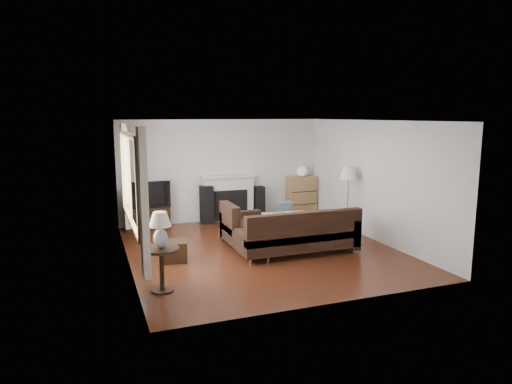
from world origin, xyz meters
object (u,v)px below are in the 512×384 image
object	(u,v)px
tv_stand	(147,218)
side_table	(162,270)
bookshelf	(301,196)
floor_lamp	(348,200)
coffee_table	(282,225)
sectional_sofa	(297,232)

from	to	relation	value
tv_stand	side_table	xyz separation A→B (m)	(-0.27, -3.97, 0.08)
bookshelf	floor_lamp	xyz separation A→B (m)	(0.13, -2.04, 0.24)
floor_lamp	side_table	bearing A→B (deg)	-155.75
coffee_table	floor_lamp	xyz separation A→B (m)	(1.44, -0.32, 0.51)
coffee_table	floor_lamp	distance (m)	1.56
coffee_table	floor_lamp	size ratio (longest dim) A/B	0.82
tv_stand	floor_lamp	xyz separation A→B (m)	(4.10, -2.00, 0.50)
sectional_sofa	coffee_table	size ratio (longest dim) A/B	2.03
bookshelf	sectional_sofa	world-z (taller)	bookshelf
floor_lamp	side_table	distance (m)	4.81
coffee_table	side_table	distance (m)	3.72
bookshelf	coffee_table	distance (m)	2.18
bookshelf	side_table	world-z (taller)	bookshelf
sectional_sofa	side_table	bearing A→B (deg)	-158.75
sectional_sofa	bookshelf	bearing A→B (deg)	62.52
floor_lamp	side_table	xyz separation A→B (m)	(-4.37, -1.97, -0.42)
coffee_table	tv_stand	bearing A→B (deg)	154.71
coffee_table	side_table	bearing A→B (deg)	-135.00
bookshelf	side_table	distance (m)	5.84
side_table	tv_stand	bearing A→B (deg)	86.04
coffee_table	bookshelf	bearing A→B (deg)	59.73
bookshelf	side_table	bearing A→B (deg)	-136.65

